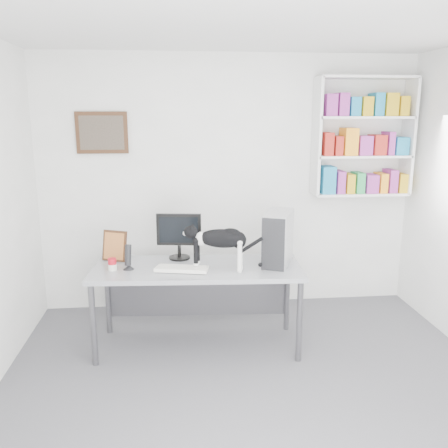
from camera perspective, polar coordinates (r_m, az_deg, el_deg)
The scene contains 11 objects.
room at distance 3.16m, azimuth 4.55°, elevation -0.48°, with size 4.01×4.01×2.70m.
bookshelf at distance 5.25m, azimuth 16.38°, elevation 10.01°, with size 1.03×0.28×1.24m, color white.
wall_art at distance 5.05m, azimuth -14.48°, elevation 10.59°, with size 0.52×0.04×0.42m, color #3F2814.
desk at distance 4.36m, azimuth -3.18°, elevation -9.90°, with size 1.84×0.72×0.77m, color gray.
monitor at distance 4.40m, azimuth -5.43°, elevation -1.43°, with size 0.41×0.20×0.44m, color black.
keyboard at distance 4.12m, azimuth -5.10°, elevation -5.39°, with size 0.45×0.17×0.03m, color silver.
pc_tower at distance 4.27m, azimuth 6.51°, elevation -1.69°, with size 0.21×0.47×0.47m, color #B5B5BA.
speaker at distance 4.19m, azimuth -11.46°, elevation -3.88°, with size 0.10×0.10×0.23m, color black.
leaning_print at distance 4.46m, azimuth -13.03°, elevation -2.51°, with size 0.23×0.09×0.29m, color #3F2814.
soup_can at distance 4.22m, azimuth -13.29°, elevation -4.74°, with size 0.07×0.07×0.11m, color #B10F1B.
cat at distance 4.08m, azimuth -0.48°, elevation -2.99°, with size 0.62×0.16×0.38m, color black, non-canonical shape.
Camera 1 is at (-0.55, -3.02, 2.09)m, focal length 38.00 mm.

